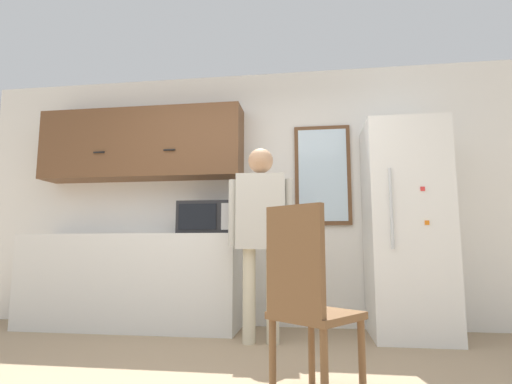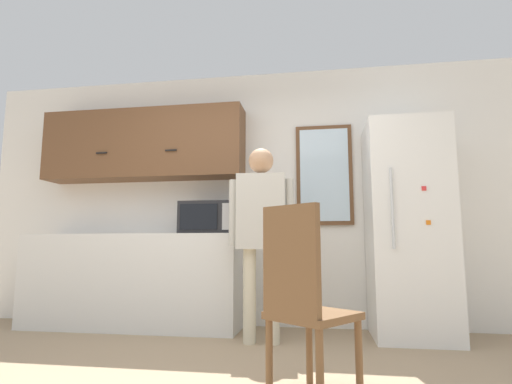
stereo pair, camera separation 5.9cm
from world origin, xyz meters
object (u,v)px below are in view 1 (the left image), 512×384
microwave (208,218)px  person (261,222)px  refrigerator (406,228)px  chair (306,295)px

microwave → person: (0.59, -0.42, -0.07)m
refrigerator → chair: refrigerator is taller
chair → refrigerator: bearing=-81.5°
microwave → refrigerator: size_ratio=0.27×
person → microwave: bearing=140.9°
chair → person: bearing=-34.4°
chair → microwave: bearing=-21.6°
person → chair: bearing=-75.8°
person → chair: 1.39m
microwave → refrigerator: (1.88, -0.04, -0.12)m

